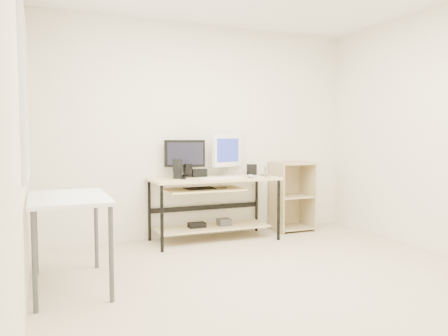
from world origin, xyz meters
TOP-DOWN VIEW (x-y plane):
  - room at (-0.14, 0.04)m, footprint 4.01×4.01m
  - desk at (-0.03, 1.66)m, footprint 1.50×0.65m
  - side_table at (-1.68, 0.60)m, footprint 0.60×1.00m
  - shelf_unit at (1.15, 1.82)m, footprint 0.50×0.40m
  - black_monitor at (-0.30, 1.85)m, footprint 0.47×0.20m
  - white_imac at (0.26, 1.86)m, footprint 0.46×0.23m
  - keyboard at (0.02, 1.49)m, footprint 0.50×0.20m
  - mouse at (0.39, 1.46)m, footprint 0.09×0.12m
  - center_speaker at (-0.14, 1.81)m, footprint 0.19×0.10m
  - speaker_left at (-0.44, 1.69)m, footprint 0.13×0.13m
  - speaker_right at (0.59, 1.84)m, footprint 0.13×0.13m
  - audio_controller at (-0.27, 1.79)m, footprint 0.08×0.05m
  - volume_puck at (-0.40, 1.57)m, footprint 0.07×0.07m
  - smartphone at (0.68, 1.67)m, footprint 0.09×0.13m
  - coaster at (0.59, 1.45)m, footprint 0.10×0.10m
  - drinking_glass at (0.59, 1.45)m, footprint 0.07×0.07m

SIDE VIEW (x-z plane):
  - shelf_unit at x=1.15m, z-range 0.00..0.90m
  - desk at x=-0.03m, z-range 0.16..0.91m
  - side_table at x=-1.68m, z-range 0.30..1.05m
  - coaster at x=0.59m, z-range 0.75..0.76m
  - smartphone at x=0.68m, z-range 0.75..0.76m
  - keyboard at x=0.02m, z-range 0.75..0.77m
  - volume_puck at x=-0.40m, z-range 0.75..0.77m
  - mouse at x=0.39m, z-range 0.75..0.79m
  - center_speaker at x=-0.14m, z-range 0.75..0.84m
  - drinking_glass at x=0.59m, z-range 0.76..0.87m
  - speaker_right at x=0.59m, z-range 0.75..0.88m
  - audio_controller at x=-0.27m, z-range 0.75..0.91m
  - speaker_left at x=-0.44m, z-range 0.76..0.97m
  - black_monitor at x=-0.30m, z-range 0.78..1.22m
  - white_imac at x=0.26m, z-range 0.79..1.31m
  - room at x=-0.14m, z-range 0.01..2.63m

